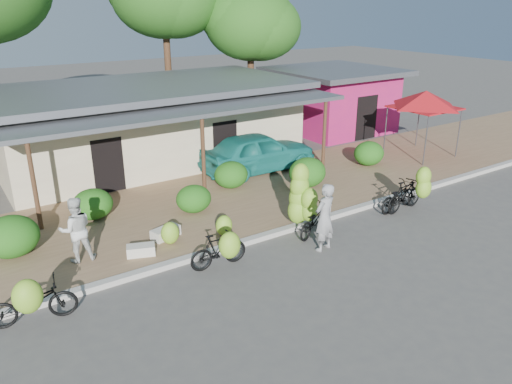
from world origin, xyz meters
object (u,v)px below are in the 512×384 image
bike_left (221,249)px  bystander (76,230)px  tree_near_right (246,21)px  bike_right (409,192)px  red_canopy (426,99)px  sack_near (166,233)px  teal_van (258,152)px  sack_far (141,250)px  bike_center (307,206)px  bike_far_left (31,302)px  vendor (324,217)px  bike_far_right (398,196)px

bike_left → bystander: bearing=56.0°
tree_near_right → bike_left: size_ratio=4.56×
bike_right → red_canopy: bearing=-59.5°
tree_near_right → sack_near: tree_near_right is taller
bystander → teal_van: (8.11, 3.51, -0.08)m
sack_far → bystander: bearing=156.5°
bike_left → sack_far: (-1.54, 1.68, -0.32)m
bike_center → bystander: bearing=52.2°
bike_far_left → bike_left: size_ratio=1.19×
bike_left → vendor: size_ratio=0.83×
bike_far_left → bystander: 2.70m
bike_center → sack_near: (-3.82, 1.78, -0.56)m
sack_far → bike_center: bearing=-13.5°
bike_far_right → sack_far: bearing=71.1°
bike_right → sack_near: bearing=66.5°
tree_near_right → sack_near: 15.89m
sack_far → vendor: bearing=-27.4°
bike_right → sack_far: size_ratio=2.41×
tree_near_right → vendor: size_ratio=3.78×
bike_left → teal_van: bearing=-37.5°
bike_far_left → sack_near: size_ratio=2.29×
red_canopy → sack_near: size_ratio=4.12×
sack_near → vendor: bearing=-40.3°
sack_far → bystander: bystander is taller
bike_center → sack_far: bike_center is taller
vendor → bystander: size_ratio=1.11×
bike_far_left → bystander: bearing=-24.6°
bike_far_left → bike_center: bike_center is taller
red_canopy → teal_van: 7.78m
red_canopy → vendor: red_canopy is taller
bike_right → sack_near: 8.00m
bike_left → red_canopy: bearing=-69.6°
bike_far_right → sack_far: 8.58m
tree_near_right → vendor: tree_near_right is taller
tree_near_right → teal_van: (-4.37, -7.61, -4.65)m
tree_near_right → bystander: size_ratio=4.19×
sack_near → teal_van: bearing=32.0°
bike_right → vendor: (-4.12, -0.48, 0.29)m
tree_near_right → vendor: bearing=-114.9°
bike_far_left → bike_far_right: 11.48m
vendor → bystander: (-5.95, 2.96, 0.03)m
tree_near_right → bike_center: tree_near_right is taller
bike_far_left → bystander: (1.57, 2.16, 0.43)m
vendor → red_canopy: bearing=-167.5°
bike_center → bystander: (-6.29, 1.79, 0.18)m
bike_center → bike_right: bearing=-122.1°
bike_far_right → sack_far: (-8.44, 1.52, -0.21)m
bike_far_left → teal_van: 11.23m
bike_far_right → teal_van: (-1.80, 5.67, 0.46)m
red_canopy → bike_left: (-12.41, -3.73, -2.04)m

